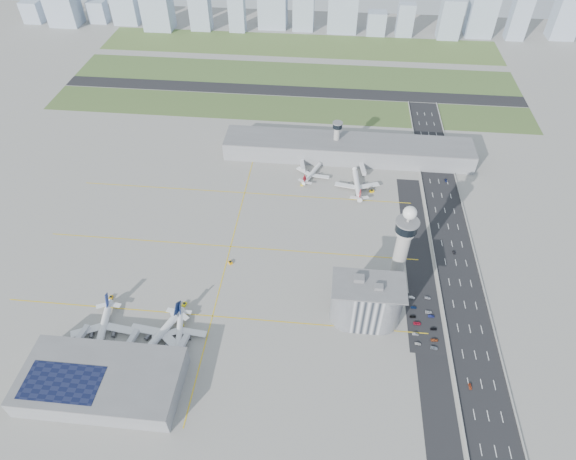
# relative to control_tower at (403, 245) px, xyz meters

# --- Properties ---
(ground) EXTENTS (1000.00, 1000.00, 0.00)m
(ground) POSITION_rel_control_tower_xyz_m (-72.00, -8.00, -35.04)
(ground) COLOR #9E9B93
(grass_strip_0) EXTENTS (480.00, 50.00, 0.08)m
(grass_strip_0) POSITION_rel_control_tower_xyz_m (-92.00, 217.00, -35.00)
(grass_strip_0) COLOR #385126
(grass_strip_0) RESTS_ON ground
(grass_strip_1) EXTENTS (480.00, 60.00, 0.08)m
(grass_strip_1) POSITION_rel_control_tower_xyz_m (-92.00, 292.00, -35.00)
(grass_strip_1) COLOR #3F5528
(grass_strip_1) RESTS_ON ground
(grass_strip_2) EXTENTS (480.00, 70.00, 0.08)m
(grass_strip_2) POSITION_rel_control_tower_xyz_m (-92.00, 372.00, -35.00)
(grass_strip_2) COLOR #4E6630
(grass_strip_2) RESTS_ON ground
(runway) EXTENTS (480.00, 22.00, 0.10)m
(runway) POSITION_rel_control_tower_xyz_m (-92.00, 254.00, -34.98)
(runway) COLOR black
(runway) RESTS_ON ground
(highway) EXTENTS (28.00, 500.00, 0.10)m
(highway) POSITION_rel_control_tower_xyz_m (43.00, -8.00, -34.99)
(highway) COLOR black
(highway) RESTS_ON ground
(barrier_left) EXTENTS (0.60, 500.00, 1.20)m
(barrier_left) POSITION_rel_control_tower_xyz_m (29.00, -8.00, -34.44)
(barrier_left) COLOR #9E9E99
(barrier_left) RESTS_ON ground
(barrier_right) EXTENTS (0.60, 500.00, 1.20)m
(barrier_right) POSITION_rel_control_tower_xyz_m (57.00, -8.00, -34.44)
(barrier_right) COLOR #9E9E99
(barrier_right) RESTS_ON ground
(landside_road) EXTENTS (18.00, 260.00, 0.08)m
(landside_road) POSITION_rel_control_tower_xyz_m (18.00, -18.00, -35.00)
(landside_road) COLOR black
(landside_road) RESTS_ON ground
(parking_lot) EXTENTS (20.00, 44.00, 0.10)m
(parking_lot) POSITION_rel_control_tower_xyz_m (16.00, -30.00, -34.99)
(parking_lot) COLOR black
(parking_lot) RESTS_ON ground
(taxiway_line_h_0) EXTENTS (260.00, 0.60, 0.01)m
(taxiway_line_h_0) POSITION_rel_control_tower_xyz_m (-112.00, -38.00, -35.04)
(taxiway_line_h_0) COLOR yellow
(taxiway_line_h_0) RESTS_ON ground
(taxiway_line_h_1) EXTENTS (260.00, 0.60, 0.01)m
(taxiway_line_h_1) POSITION_rel_control_tower_xyz_m (-112.00, 22.00, -35.04)
(taxiway_line_h_1) COLOR yellow
(taxiway_line_h_1) RESTS_ON ground
(taxiway_line_h_2) EXTENTS (260.00, 0.60, 0.01)m
(taxiway_line_h_2) POSITION_rel_control_tower_xyz_m (-112.00, 82.00, -35.04)
(taxiway_line_h_2) COLOR yellow
(taxiway_line_h_2) RESTS_ON ground
(taxiway_line_v) EXTENTS (0.60, 260.00, 0.01)m
(taxiway_line_v) POSITION_rel_control_tower_xyz_m (-112.00, 22.00, -35.04)
(taxiway_line_v) COLOR yellow
(taxiway_line_v) RESTS_ON ground
(control_tower) EXTENTS (14.00, 14.00, 64.50)m
(control_tower) POSITION_rel_control_tower_xyz_m (0.00, 0.00, 0.00)
(control_tower) COLOR #ADAAA5
(control_tower) RESTS_ON ground
(secondary_tower) EXTENTS (8.60, 8.60, 31.90)m
(secondary_tower) POSITION_rel_control_tower_xyz_m (-42.00, 142.00, -16.24)
(secondary_tower) COLOR #ADAAA5
(secondary_tower) RESTS_ON ground
(admin_building) EXTENTS (42.00, 24.00, 33.50)m
(admin_building) POSITION_rel_control_tower_xyz_m (-20.01, -30.00, -19.74)
(admin_building) COLOR #B2B2B7
(admin_building) RESTS_ON ground
(terminal_pier) EXTENTS (210.00, 32.00, 15.80)m
(terminal_pier) POSITION_rel_control_tower_xyz_m (-32.00, 140.00, -27.14)
(terminal_pier) COLOR gray
(terminal_pier) RESTS_ON ground
(near_terminal) EXTENTS (84.00, 42.00, 13.00)m
(near_terminal) POSITION_rel_control_tower_xyz_m (-160.07, -90.02, -28.62)
(near_terminal) COLOR gray
(near_terminal) RESTS_ON ground
(airplane_near_a) EXTENTS (44.13, 49.60, 12.36)m
(airplane_near_a) POSITION_rel_control_tower_xyz_m (-173.16, -57.67, -28.86)
(airplane_near_a) COLOR white
(airplane_near_a) RESTS_ON ground
(airplane_near_b) EXTENTS (53.68, 57.43, 12.88)m
(airplane_near_b) POSITION_rel_control_tower_xyz_m (-139.57, -59.15, -28.60)
(airplane_near_b) COLOR white
(airplane_near_b) RESTS_ON ground
(airplane_near_c) EXTENTS (38.74, 43.24, 10.59)m
(airplane_near_c) POSITION_rel_control_tower_xyz_m (-127.68, -55.39, -29.75)
(airplane_near_c) COLOR white
(airplane_near_c) RESTS_ON ground
(airplane_far_a) EXTENTS (40.79, 43.66, 9.80)m
(airplane_far_a) POSITION_rel_control_tower_xyz_m (-59.74, 110.72, -30.14)
(airplane_far_a) COLOR white
(airplane_far_a) RESTS_ON ground
(airplane_far_b) EXTENTS (39.79, 45.51, 11.85)m
(airplane_far_b) POSITION_rel_control_tower_xyz_m (-23.65, 98.28, -29.12)
(airplane_far_b) COLOR white
(airplane_far_b) RESTS_ON ground
(jet_bridge_near_0) EXTENTS (5.39, 14.31, 5.70)m
(jet_bridge_near_0) POSITION_rel_control_tower_xyz_m (-185.00, -69.00, -32.19)
(jet_bridge_near_0) COLOR silver
(jet_bridge_near_0) RESTS_ON ground
(jet_bridge_near_1) EXTENTS (5.39, 14.31, 5.70)m
(jet_bridge_near_1) POSITION_rel_control_tower_xyz_m (-155.00, -69.00, -32.19)
(jet_bridge_near_1) COLOR silver
(jet_bridge_near_1) RESTS_ON ground
(jet_bridge_near_2) EXTENTS (5.39, 14.31, 5.70)m
(jet_bridge_near_2) POSITION_rel_control_tower_xyz_m (-125.00, -69.00, -32.19)
(jet_bridge_near_2) COLOR silver
(jet_bridge_near_2) RESTS_ON ground
(jet_bridge_far_0) EXTENTS (5.39, 14.31, 5.70)m
(jet_bridge_far_0) POSITION_rel_control_tower_xyz_m (-70.00, 124.00, -32.19)
(jet_bridge_far_0) COLOR silver
(jet_bridge_far_0) RESTS_ON ground
(jet_bridge_far_1) EXTENTS (5.39, 14.31, 5.70)m
(jet_bridge_far_1) POSITION_rel_control_tower_xyz_m (-20.00, 124.00, -32.19)
(jet_bridge_far_1) COLOR silver
(jet_bridge_far_1) RESTS_ON ground
(tug_0) EXTENTS (2.14, 3.05, 1.74)m
(tug_0) POSITION_rel_control_tower_xyz_m (-178.66, -30.71, -34.17)
(tug_0) COLOR gold
(tug_0) RESTS_ON ground
(tug_1) EXTENTS (2.86, 3.63, 1.88)m
(tug_1) POSITION_rel_control_tower_xyz_m (-131.20, -31.41, -34.10)
(tug_1) COLOR yellow
(tug_1) RESTS_ON ground
(tug_2) EXTENTS (3.41, 3.87, 1.88)m
(tug_2) POSITION_rel_control_tower_xyz_m (-128.96, -46.23, -34.10)
(tug_2) COLOR #F8E300
(tug_2) RESTS_ON ground
(tug_3) EXTENTS (3.49, 3.66, 1.76)m
(tug_3) POSITION_rel_control_tower_xyz_m (-109.21, 6.28, -34.16)
(tug_3) COLOR #FAA105
(tug_3) RESTS_ON ground
(tug_4) EXTENTS (2.55, 3.47, 1.91)m
(tug_4) POSITION_rel_control_tower_xyz_m (-67.39, 96.71, -34.09)
(tug_4) COLOR gold
(tug_4) RESTS_ON ground
(tug_5) EXTENTS (3.97, 3.52, 1.92)m
(tug_5) POSITION_rel_control_tower_xyz_m (-11.81, 93.09, -34.08)
(tug_5) COLOR #FEBB05
(tug_5) RESTS_ON ground
(car_lot_0) EXTENTS (3.87, 2.07, 1.25)m
(car_lot_0) POSITION_rel_control_tower_xyz_m (10.96, -45.93, -34.42)
(car_lot_0) COLOR silver
(car_lot_0) RESTS_ON ground
(car_lot_1) EXTENTS (3.85, 1.49, 1.25)m
(car_lot_1) POSITION_rel_control_tower_xyz_m (10.21, -39.38, -34.42)
(car_lot_1) COLOR gray
(car_lot_1) RESTS_ON ground
(car_lot_2) EXTENTS (4.62, 2.27, 1.26)m
(car_lot_2) POSITION_rel_control_tower_xyz_m (11.99, -31.59, -34.41)
(car_lot_2) COLOR #B31630
(car_lot_2) RESTS_ON ground
(car_lot_3) EXTENTS (4.04, 1.98, 1.13)m
(car_lot_3) POSITION_rel_control_tower_xyz_m (9.82, -26.78, -34.47)
(car_lot_3) COLOR black
(car_lot_3) RESTS_ON ground
(car_lot_4) EXTENTS (3.62, 1.52, 1.22)m
(car_lot_4) POSITION_rel_control_tower_xyz_m (10.92, -19.63, -34.43)
(car_lot_4) COLOR navy
(car_lot_4) RESTS_ON ground
(car_lot_5) EXTENTS (4.03, 1.99, 1.27)m
(car_lot_5) POSITION_rel_control_tower_xyz_m (10.43, -11.85, -34.41)
(car_lot_5) COLOR white
(car_lot_5) RESTS_ON ground
(car_lot_6) EXTENTS (4.48, 2.52, 1.18)m
(car_lot_6) POSITION_rel_control_tower_xyz_m (20.08, -47.87, -34.45)
(car_lot_6) COLOR #8B95A3
(car_lot_6) RESTS_ON ground
(car_lot_7) EXTENTS (4.46, 2.13, 1.25)m
(car_lot_7) POSITION_rel_control_tower_xyz_m (20.93, -42.46, -34.41)
(car_lot_7) COLOR #903D1B
(car_lot_7) RESTS_ON ground
(car_lot_8) EXTENTS (3.96, 1.90, 1.31)m
(car_lot_8) POSITION_rel_control_tower_xyz_m (21.28, -34.72, -34.39)
(car_lot_8) COLOR black
(car_lot_8) RESTS_ON ground
(car_lot_9) EXTENTS (3.93, 1.60, 1.27)m
(car_lot_9) POSITION_rel_control_tower_xyz_m (21.00, -25.40, -34.41)
(car_lot_9) COLOR navy
(car_lot_9) RESTS_ON ground
(car_lot_10) EXTENTS (4.16, 2.00, 1.14)m
(car_lot_10) POSITION_rel_control_tower_xyz_m (19.83, -22.44, -34.47)
(car_lot_10) COLOR silver
(car_lot_10) RESTS_ON ground
(car_lot_11) EXTENTS (4.07, 2.01, 1.14)m
(car_lot_11) POSITION_rel_control_tower_xyz_m (20.38, -11.15, -34.47)
(car_lot_11) COLOR #A1A3AD
(car_lot_11) RESTS_ON ground
(car_hw_0) EXTENTS (1.63, 3.71, 1.24)m
(car_hw_0) POSITION_rel_control_tower_xyz_m (36.49, -70.44, -34.42)
(car_hw_0) COLOR #AE4322
(car_hw_0) RESTS_ON ground
(car_hw_1) EXTENTS (1.69, 3.47, 1.10)m
(car_hw_1) POSITION_rel_control_tower_xyz_m (43.01, 30.84, -34.49)
(car_hw_1) COLOR black
(car_hw_1) RESTS_ON ground
(car_hw_2) EXTENTS (1.95, 4.03, 1.11)m
(car_hw_2) POSITION_rel_control_tower_xyz_m (48.84, 113.33, -34.49)
(car_hw_2) COLOR navy
(car_hw_2) RESTS_ON ground
(car_hw_4) EXTENTS (1.93, 3.77, 1.23)m
(car_hw_4) POSITION_rel_control_tower_xyz_m (36.33, 171.62, -34.43)
(car_hw_4) COLOR slate
(car_hw_4) RESTS_ON ground
(skyline_bldg_0) EXTENTS (24.05, 19.24, 26.50)m
(skyline_bldg_0) POSITION_rel_control_tower_xyz_m (-449.77, 413.70, -21.79)
(skyline_bldg_0) COLOR #9EADC1
(skyline_bldg_0) RESTS_ON ground
(skyline_bldg_2) EXTENTS (22.81, 18.25, 26.79)m
(skyline_bldg_2) POSITION_rel_control_tower_xyz_m (-363.25, 422.16, -21.65)
(skyline_bldg_2) COLOR #9EADC1
(skyline_bldg_2) RESTS_ON ground
(skyline_bldg_3) EXTENTS (32.30, 25.84, 36.93)m
(skyline_bldg_3) POSITION_rel_control_tower_xyz_m (-324.58, 423.35, -16.58)
(skyline_bldg_3) COLOR #9EADC1
(skyline_bldg_3) RESTS_ON ground
(skyline_bldg_4) EXTENTS (35.81, 28.65, 60.36)m
(skyline_bldg_4) POSITION_rel_control_tower_xyz_m (-276.47, 407.19, -4.86)
(skyline_bldg_4) COLOR #9EADC1
(skyline_bldg_4) RESTS_ON ground
(skyline_bldg_5) EXTENTS (25.49, 20.39, 66.89)m
(skyline_bldg_5) POSITION_rel_control_tower_xyz_m (-222.11, 411.66, -1.60)
(skyline_bldg_5) COLOR #9EADC1
(skyline_bldg_5) RESTS_ON ground
(skyline_bldg_6) EXTENTS (20.04, 16.03, 45.20)m
(skyline_bldg_6) POSITION_rel_control_tower_xyz_m (-174.68, 409.90, -12.44)
(skyline_bldg_6) COLOR #9EADC1
(skyline_bldg_6) RESTS_ON ground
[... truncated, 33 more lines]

